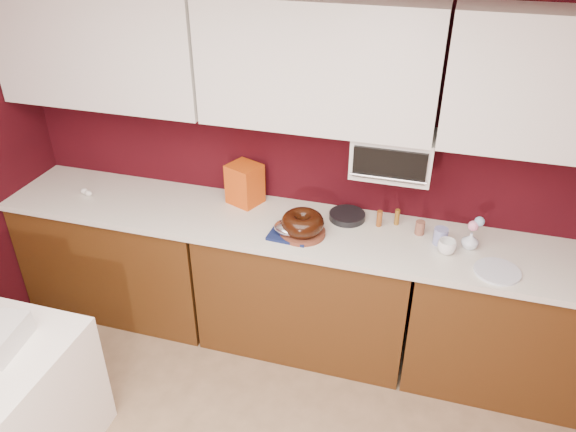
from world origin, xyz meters
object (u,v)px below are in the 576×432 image
at_px(coffee_mug, 447,246).
at_px(blue_jar, 440,236).
at_px(toaster_oven, 393,153).
at_px(bundt_cake, 303,223).
at_px(flower_vase, 470,239).
at_px(pandoro_box, 245,184).
at_px(foil_ham_nest, 290,227).

height_order(coffee_mug, blue_jar, coffee_mug).
distance_m(toaster_oven, bundt_cake, 0.66).
bearing_deg(blue_jar, bundt_cake, -170.39).
bearing_deg(bundt_cake, toaster_oven, 28.78).
xyz_separation_m(bundt_cake, flower_vase, (0.95, 0.13, -0.02)).
xyz_separation_m(coffee_mug, flower_vase, (0.12, 0.09, 0.01)).
xyz_separation_m(toaster_oven, bundt_cake, (-0.46, -0.25, -0.39)).
relative_size(pandoro_box, flower_vase, 2.32).
xyz_separation_m(coffee_mug, blue_jar, (-0.04, 0.09, -0.00)).
relative_size(foil_ham_nest, pandoro_box, 0.74).
bearing_deg(flower_vase, bundt_cake, -172.10).
distance_m(coffee_mug, blue_jar, 0.10).
xyz_separation_m(toaster_oven, flower_vase, (0.49, -0.12, -0.42)).
bearing_deg(foil_ham_nest, blue_jar, 10.81).
xyz_separation_m(bundt_cake, coffee_mug, (0.83, 0.04, -0.03)).
relative_size(coffee_mug, flower_vase, 0.87).
distance_m(bundt_cake, flower_vase, 0.96).
relative_size(toaster_oven, flower_vase, 3.94).
xyz_separation_m(foil_ham_nest, flower_vase, (1.02, 0.16, 0.00)).
relative_size(coffee_mug, blue_jar, 1.02).
bearing_deg(foil_ham_nest, coffee_mug, 4.61).
distance_m(toaster_oven, blue_jar, 0.55).
xyz_separation_m(pandoro_box, blue_jar, (1.25, -0.14, -0.08)).
relative_size(toaster_oven, blue_jar, 4.60).
height_order(pandoro_box, coffee_mug, pandoro_box).
distance_m(toaster_oven, flower_vase, 0.66).
height_order(toaster_oven, coffee_mug, toaster_oven).
distance_m(bundt_cake, coffee_mug, 0.83).
distance_m(bundt_cake, pandoro_box, 0.54).
bearing_deg(blue_jar, pandoro_box, 173.57).
height_order(pandoro_box, flower_vase, pandoro_box).
distance_m(pandoro_box, coffee_mug, 1.31).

